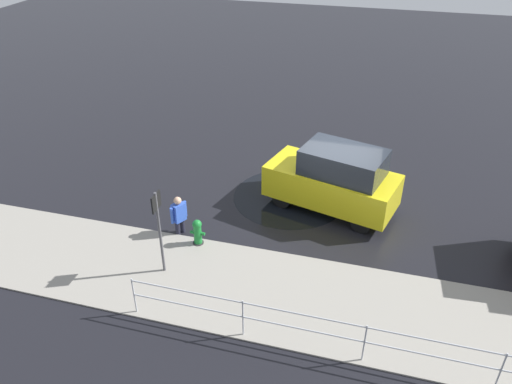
{
  "coord_description": "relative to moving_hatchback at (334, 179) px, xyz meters",
  "views": [
    {
      "loc": [
        -1.14,
        13.05,
        8.58
      ],
      "look_at": [
        2.16,
        1.12,
        0.9
      ],
      "focal_mm": 35.0,
      "sensor_mm": 36.0,
      "label": 1
    }
  ],
  "objects": [
    {
      "name": "fire_hydrant",
      "position": [
        3.34,
        2.82,
        -0.63
      ],
      "size": [
        0.42,
        0.31,
        0.8
      ],
      "color": "#197A2D",
      "rests_on": "ground"
    },
    {
      "name": "pedestrian",
      "position": [
        4.02,
        2.47,
        -0.34
      ],
      "size": [
        0.38,
        0.52,
        1.22
      ],
      "color": "blue",
      "rests_on": "ground"
    },
    {
      "name": "sign_post",
      "position": [
        3.77,
        4.13,
        0.55
      ],
      "size": [
        0.07,
        0.44,
        2.4
      ],
      "color": "#4C4C51",
      "rests_on": "ground"
    },
    {
      "name": "metal_railing",
      "position": [
        -1.44,
        5.66,
        -0.29
      ],
      "size": [
        10.47,
        0.04,
        1.05
      ],
      "color": "#B7BABF",
      "rests_on": "ground"
    },
    {
      "name": "moving_hatchback",
      "position": [
        0.0,
        0.0,
        0.0
      ],
      "size": [
        4.21,
        2.66,
        2.06
      ],
      "color": "yellow",
      "rests_on": "ground"
    },
    {
      "name": "puddle_patch",
      "position": [
        1.4,
        -0.26,
        -1.02
      ],
      "size": [
        3.6,
        3.6,
        0.01
      ],
      "primitive_type": "cylinder",
      "color": "black",
      "rests_on": "ground"
    },
    {
      "name": "ground_plane",
      "position": [
        -0.03,
        0.01,
        -1.03
      ],
      "size": [
        60.0,
        60.0,
        0.0
      ],
      "primitive_type": "plane",
      "color": "black"
    },
    {
      "name": "kerb_strip",
      "position": [
        -0.03,
        4.21,
        -1.01
      ],
      "size": [
        24.0,
        3.2,
        0.04
      ],
      "primitive_type": "cube",
      "color": "gray",
      "rests_on": "ground"
    }
  ]
}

